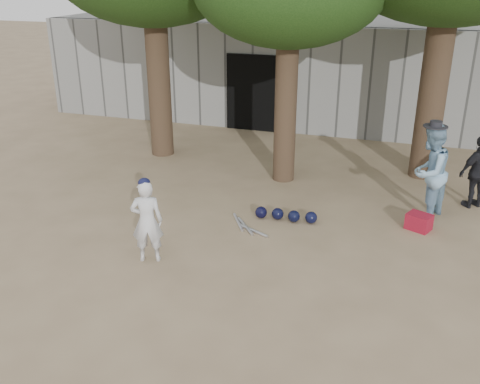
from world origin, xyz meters
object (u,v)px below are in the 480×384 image
(spectator_blue, at_px, (429,172))
(red_bag, at_px, (419,222))
(spectator_dark, at_px, (479,172))
(boy_player, at_px, (147,221))

(spectator_blue, xyz_separation_m, red_bag, (-0.08, -0.59, -0.77))
(spectator_dark, bearing_deg, red_bag, 18.96)
(spectator_blue, bearing_deg, red_bag, 18.28)
(spectator_dark, bearing_deg, boy_player, 2.13)
(boy_player, bearing_deg, red_bag, -169.42)
(red_bag, bearing_deg, spectator_blue, 82.69)
(spectator_dark, relative_size, red_bag, 3.52)
(spectator_blue, bearing_deg, boy_player, -28.25)
(spectator_dark, xyz_separation_m, red_bag, (-1.03, -1.41, -0.59))
(spectator_blue, distance_m, spectator_dark, 1.27)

